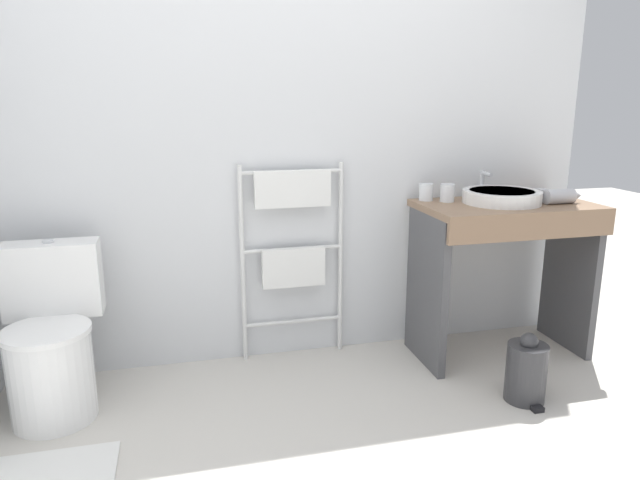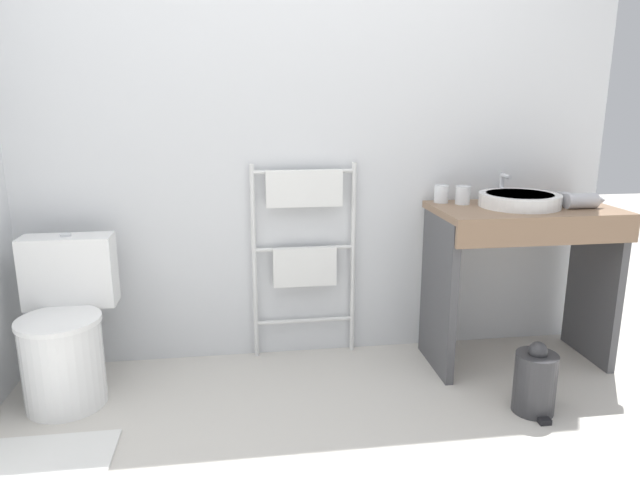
{
  "view_description": "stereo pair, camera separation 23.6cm",
  "coord_description": "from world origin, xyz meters",
  "px_view_note": "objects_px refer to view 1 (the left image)",
  "views": [
    {
      "loc": [
        -0.61,
        -1.51,
        1.35
      ],
      "look_at": [
        -0.05,
        0.72,
        0.79
      ],
      "focal_mm": 32.0,
      "sensor_mm": 36.0,
      "label": 1
    },
    {
      "loc": [
        -0.37,
        -1.56,
        1.35
      ],
      "look_at": [
        -0.05,
        0.72,
        0.79
      ],
      "focal_mm": 32.0,
      "sensor_mm": 36.0,
      "label": 2
    }
  ],
  "objects_px": {
    "towel_radiator": "(293,236)",
    "cup_near_edge": "(447,193)",
    "hair_dryer": "(560,196)",
    "toilet": "(52,344)",
    "sink_basin": "(502,196)",
    "cup_near_wall": "(426,192)",
    "trash_bin": "(526,371)"
  },
  "relations": [
    {
      "from": "trash_bin",
      "to": "sink_basin",
      "type": "bearing_deg",
      "value": 76.63
    },
    {
      "from": "toilet",
      "to": "sink_basin",
      "type": "bearing_deg",
      "value": 2.06
    },
    {
      "from": "sink_basin",
      "to": "cup_near_wall",
      "type": "xyz_separation_m",
      "value": [
        -0.35,
        0.16,
        0.01
      ]
    },
    {
      "from": "towel_radiator",
      "to": "hair_dryer",
      "type": "relative_size",
      "value": 5.0
    },
    {
      "from": "cup_near_wall",
      "to": "cup_near_edge",
      "type": "xyz_separation_m",
      "value": [
        0.09,
        -0.06,
        0.0
      ]
    },
    {
      "from": "toilet",
      "to": "cup_near_edge",
      "type": "relative_size",
      "value": 8.05
    },
    {
      "from": "hair_dryer",
      "to": "trash_bin",
      "type": "bearing_deg",
      "value": -133.48
    },
    {
      "from": "towel_radiator",
      "to": "hair_dryer",
      "type": "height_order",
      "value": "towel_radiator"
    },
    {
      "from": "sink_basin",
      "to": "trash_bin",
      "type": "bearing_deg",
      "value": -103.37
    },
    {
      "from": "towel_radiator",
      "to": "trash_bin",
      "type": "height_order",
      "value": "towel_radiator"
    },
    {
      "from": "towel_radiator",
      "to": "hair_dryer",
      "type": "xyz_separation_m",
      "value": [
        1.34,
        -0.29,
        0.2
      ]
    },
    {
      "from": "sink_basin",
      "to": "hair_dryer",
      "type": "xyz_separation_m",
      "value": [
        0.29,
        -0.08,
        0.0
      ]
    },
    {
      "from": "trash_bin",
      "to": "toilet",
      "type": "bearing_deg",
      "value": 168.27
    },
    {
      "from": "cup_near_wall",
      "to": "trash_bin",
      "type": "distance_m",
      "value": 1.02
    },
    {
      "from": "sink_basin",
      "to": "hair_dryer",
      "type": "bearing_deg",
      "value": -15.55
    },
    {
      "from": "towel_radiator",
      "to": "hair_dryer",
      "type": "distance_m",
      "value": 1.39
    },
    {
      "from": "sink_basin",
      "to": "toilet",
      "type": "bearing_deg",
      "value": -177.94
    },
    {
      "from": "cup_near_edge",
      "to": "trash_bin",
      "type": "distance_m",
      "value": 0.96
    },
    {
      "from": "cup_near_edge",
      "to": "trash_bin",
      "type": "xyz_separation_m",
      "value": [
        0.13,
        -0.61,
        -0.73
      ]
    },
    {
      "from": "cup_near_edge",
      "to": "hair_dryer",
      "type": "xyz_separation_m",
      "value": [
        0.54,
        -0.18,
        -0.01
      ]
    },
    {
      "from": "hair_dryer",
      "to": "trash_bin",
      "type": "xyz_separation_m",
      "value": [
        -0.41,
        -0.43,
        -0.72
      ]
    },
    {
      "from": "towel_radiator",
      "to": "cup_near_wall",
      "type": "distance_m",
      "value": 0.74
    },
    {
      "from": "sink_basin",
      "to": "cup_near_edge",
      "type": "height_order",
      "value": "cup_near_edge"
    },
    {
      "from": "toilet",
      "to": "hair_dryer",
      "type": "bearing_deg",
      "value": -0.02
    },
    {
      "from": "cup_near_edge",
      "to": "cup_near_wall",
      "type": "bearing_deg",
      "value": 147.23
    },
    {
      "from": "sink_basin",
      "to": "hair_dryer",
      "type": "height_order",
      "value": "hair_dryer"
    },
    {
      "from": "toilet",
      "to": "hair_dryer",
      "type": "distance_m",
      "value": 2.54
    },
    {
      "from": "toilet",
      "to": "cup_near_wall",
      "type": "relative_size",
      "value": 8.29
    },
    {
      "from": "towel_radiator",
      "to": "cup_near_edge",
      "type": "relative_size",
      "value": 11.21
    },
    {
      "from": "sink_basin",
      "to": "towel_radiator",
      "type": "bearing_deg",
      "value": 168.53
    },
    {
      "from": "hair_dryer",
      "to": "towel_radiator",
      "type": "bearing_deg",
      "value": 167.65
    },
    {
      "from": "toilet",
      "to": "towel_radiator",
      "type": "bearing_deg",
      "value": 14.47
    }
  ]
}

